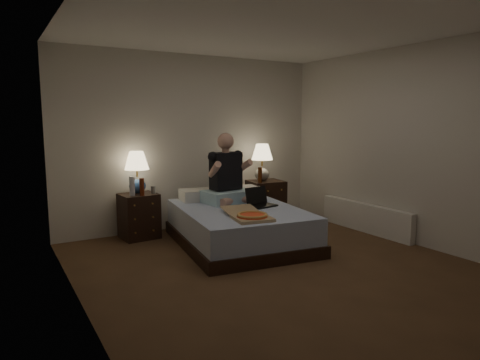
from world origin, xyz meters
TOP-DOWN VIEW (x-y plane):
  - floor at (0.00, 0.00)m, footprint 4.00×4.50m
  - ceiling at (0.00, 0.00)m, footprint 4.00×4.50m
  - wall_back at (0.00, 2.25)m, footprint 4.00×0.00m
  - wall_left at (-2.00, 0.00)m, footprint 0.00×4.50m
  - wall_right at (2.00, 0.00)m, footprint 0.00×4.50m
  - bed at (0.08, 1.06)m, footprint 1.64×2.04m
  - nightstand_left at (-0.92, 1.99)m, footprint 0.49×0.45m
  - nightstand_right at (1.02, 1.85)m, footprint 0.55×0.51m
  - lamp_left at (-0.91, 2.05)m, footprint 0.34×0.34m
  - lamp_right at (0.98, 1.90)m, footprint 0.35×0.35m
  - water_bottle at (-1.03, 1.91)m, footprint 0.07×0.07m
  - soda_can at (-0.74, 1.91)m, footprint 0.07×0.07m
  - beer_bottle_left at (-0.92, 1.83)m, footprint 0.06×0.06m
  - beer_bottle_right at (0.83, 1.72)m, footprint 0.06×0.06m
  - person at (0.15, 1.48)m, footprint 0.70×0.58m
  - laptop at (0.39, 1.00)m, footprint 0.38×0.33m
  - pizza_box at (-0.11, 0.44)m, footprint 0.53×0.82m
  - radiator at (1.93, 0.69)m, footprint 0.10×1.60m

SIDE VIEW (x-z plane):
  - floor at x=0.00m, z-range 0.00..0.00m
  - radiator at x=1.93m, z-range 0.00..0.40m
  - bed at x=0.08m, z-range 0.00..0.47m
  - nightstand_left at x=-0.92m, z-range 0.00..0.60m
  - nightstand_right at x=1.02m, z-range 0.00..0.65m
  - pizza_box at x=-0.11m, z-range 0.47..0.55m
  - laptop at x=0.39m, z-range 0.47..0.71m
  - soda_can at x=-0.74m, z-range 0.60..0.70m
  - beer_bottle_left at x=-0.92m, z-range 0.60..0.83m
  - water_bottle at x=-1.03m, z-range 0.60..0.85m
  - beer_bottle_right at x=0.83m, z-range 0.65..0.88m
  - lamp_left at x=-0.91m, z-range 0.60..1.16m
  - lamp_right at x=0.98m, z-range 0.65..1.21m
  - person at x=0.15m, z-range 0.47..1.40m
  - wall_back at x=0.00m, z-range 0.00..2.50m
  - wall_left at x=-2.00m, z-range 0.00..2.50m
  - wall_right at x=2.00m, z-range 0.00..2.50m
  - ceiling at x=0.00m, z-range 2.50..2.50m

